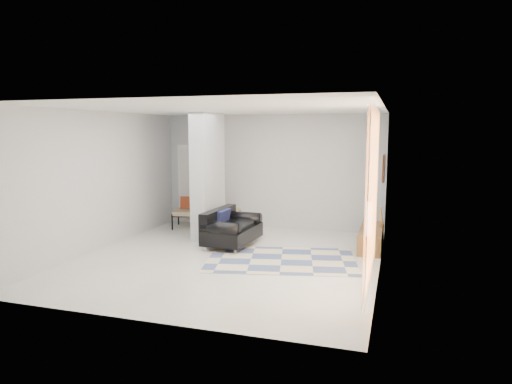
% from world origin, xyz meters
% --- Properties ---
extents(floor, '(6.00, 6.00, 0.00)m').
position_xyz_m(floor, '(0.00, 0.00, 0.00)').
color(floor, beige).
rests_on(floor, ground).
extents(ceiling, '(6.00, 6.00, 0.00)m').
position_xyz_m(ceiling, '(0.00, 0.00, 2.80)').
color(ceiling, white).
rests_on(ceiling, wall_back).
extents(wall_back, '(6.00, 0.00, 6.00)m').
position_xyz_m(wall_back, '(0.00, 3.00, 1.40)').
color(wall_back, '#BBBDC0').
rests_on(wall_back, ground).
extents(wall_front, '(6.00, 0.00, 6.00)m').
position_xyz_m(wall_front, '(0.00, -3.00, 1.40)').
color(wall_front, '#BBBDC0').
rests_on(wall_front, ground).
extents(wall_left, '(0.00, 6.00, 6.00)m').
position_xyz_m(wall_left, '(-2.75, 0.00, 1.40)').
color(wall_left, '#BBBDC0').
rests_on(wall_left, ground).
extents(wall_right, '(0.00, 6.00, 6.00)m').
position_xyz_m(wall_right, '(2.75, 0.00, 1.40)').
color(wall_right, '#BBBDC0').
rests_on(wall_right, ground).
extents(partition_column, '(0.35, 1.20, 2.80)m').
position_xyz_m(partition_column, '(-1.10, 1.60, 1.40)').
color(partition_column, '#B0B5B7').
rests_on(partition_column, floor).
extents(hallway_door, '(0.85, 0.06, 2.04)m').
position_xyz_m(hallway_door, '(-2.10, 2.96, 1.02)').
color(hallway_door, white).
rests_on(hallway_door, floor).
extents(curtain, '(0.00, 2.55, 2.55)m').
position_xyz_m(curtain, '(2.67, -1.15, 1.45)').
color(curtain, '#FF9143').
rests_on(curtain, wall_right).
extents(wall_art, '(0.04, 0.45, 0.55)m').
position_xyz_m(wall_art, '(2.72, 1.70, 1.65)').
color(wall_art, '#3B1D10').
rests_on(wall_art, wall_right).
extents(media_console, '(0.45, 1.72, 0.80)m').
position_xyz_m(media_console, '(2.52, 1.70, 0.21)').
color(media_console, brown).
rests_on(media_console, floor).
extents(loveseat, '(0.94, 1.51, 0.76)m').
position_xyz_m(loveseat, '(-0.35, 0.98, 0.36)').
color(loveseat, silver).
rests_on(loveseat, floor).
extents(daybed, '(1.74, 1.05, 0.77)m').
position_xyz_m(daybed, '(-1.55, 2.47, 0.42)').
color(daybed, black).
rests_on(daybed, floor).
extents(area_rug, '(3.08, 2.38, 0.01)m').
position_xyz_m(area_rug, '(0.97, 0.20, 0.01)').
color(area_rug, beige).
rests_on(area_rug, floor).
extents(cylinder_lamp, '(0.12, 0.12, 0.65)m').
position_xyz_m(cylinder_lamp, '(2.50, 0.99, 0.73)').
color(cylinder_lamp, silver).
rests_on(cylinder_lamp, media_console).
extents(bronze_figurine, '(0.12, 0.12, 0.21)m').
position_xyz_m(bronze_figurine, '(2.47, 2.35, 0.51)').
color(bronze_figurine, '#301E15').
rests_on(bronze_figurine, media_console).
extents(vase, '(0.18, 0.18, 0.17)m').
position_xyz_m(vase, '(2.47, 1.44, 0.49)').
color(vase, silver).
rests_on(vase, media_console).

